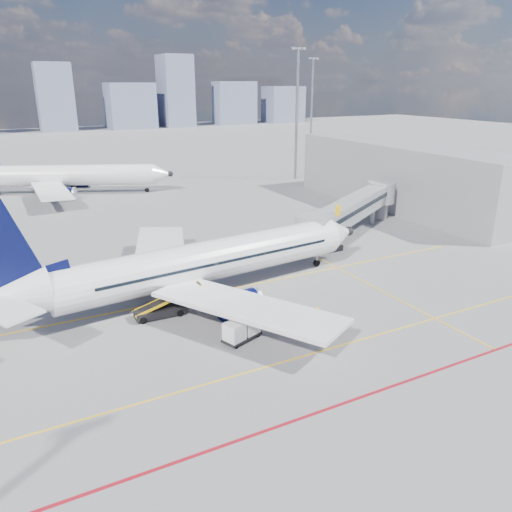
{
  "coord_description": "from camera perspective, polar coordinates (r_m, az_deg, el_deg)",
  "views": [
    {
      "loc": [
        -17.5,
        -32.93,
        19.15
      ],
      "look_at": [
        2.65,
        5.37,
        4.0
      ],
      "focal_mm": 35.0,
      "sensor_mm": 36.0,
      "label": 1
    }
  ],
  "objects": [
    {
      "name": "ground",
      "position": [
        41.93,
        0.21,
        -7.89
      ],
      "size": [
        420.0,
        420.0,
        0.0
      ],
      "primitive_type": "plane",
      "color": "gray",
      "rests_on": "ground"
    },
    {
      "name": "apron_markings",
      "position": [
        38.67,
        2.2,
        -10.4
      ],
      "size": [
        90.0,
        35.12,
        0.01
      ],
      "color": "yellow",
      "rests_on": "ground"
    },
    {
      "name": "jet_bridge",
      "position": [
        66.36,
        11.42,
        5.48
      ],
      "size": [
        23.55,
        15.78,
        6.3
      ],
      "color": "gray",
      "rests_on": "ground"
    },
    {
      "name": "terminal_block",
      "position": [
        83.51,
        16.47,
        8.76
      ],
      "size": [
        10.0,
        42.0,
        10.0
      ],
      "color": "gray",
      "rests_on": "ground"
    },
    {
      "name": "floodlight_mast_ne",
      "position": [
        104.13,
        4.69,
        16.17
      ],
      "size": [
        3.2,
        0.61,
        25.45
      ],
      "color": "gray",
      "rests_on": "ground"
    },
    {
      "name": "floodlight_mast_far",
      "position": [
        148.15,
        6.39,
        17.03
      ],
      "size": [
        3.2,
        0.61,
        25.45
      ],
      "color": "gray",
      "rests_on": "ground"
    },
    {
      "name": "distant_skyline",
      "position": [
        224.16,
        -23.01,
        15.84
      ],
      "size": [
        250.97,
        15.47,
        30.39
      ],
      "color": "slate",
      "rests_on": "ground"
    },
    {
      "name": "main_aircraft",
      "position": [
        46.35,
        -7.02,
        -0.96
      ],
      "size": [
        38.92,
        33.86,
        11.38
      ],
      "rotation": [
        0.0,
        0.0,
        0.1
      ],
      "color": "white",
      "rests_on": "ground"
    },
    {
      "name": "second_aircraft",
      "position": [
        96.9,
        -21.06,
        8.56
      ],
      "size": [
        36.13,
        30.49,
        11.13
      ],
      "rotation": [
        0.0,
        0.0,
        -0.41
      ],
      "color": "white",
      "rests_on": "ground"
    },
    {
      "name": "baggage_tug",
      "position": [
        41.16,
        4.3,
        -7.26
      ],
      "size": [
        2.53,
        1.72,
        1.65
      ],
      "rotation": [
        0.0,
        0.0,
        0.13
      ],
      "color": "white",
      "rests_on": "ground"
    },
    {
      "name": "cargo_dolly",
      "position": [
        39.21,
        -1.65,
        -8.35
      ],
      "size": [
        3.49,
        2.42,
        1.75
      ],
      "rotation": [
        0.0,
        0.0,
        0.34
      ],
      "color": "black",
      "rests_on": "ground"
    },
    {
      "name": "belt_loader",
      "position": [
        43.89,
        -10.79,
        -6.02
      ],
      "size": [
        6.08,
        1.75,
        2.47
      ],
      "rotation": [
        0.0,
        0.0,
        -0.03
      ],
      "color": "black",
      "rests_on": "ground"
    },
    {
      "name": "ramp_worker",
      "position": [
        41.6,
        7.02,
        -6.91
      ],
      "size": [
        0.45,
        0.66,
        1.77
      ],
      "primitive_type": "imported",
      "rotation": [
        0.0,
        0.0,
        1.54
      ],
      "color": "yellow",
      "rests_on": "ground"
    }
  ]
}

